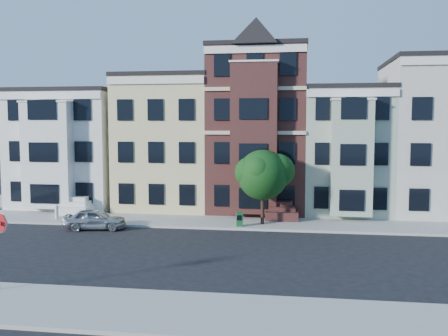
% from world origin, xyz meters
% --- Properties ---
extents(ground, '(120.00, 120.00, 0.00)m').
position_xyz_m(ground, '(0.00, 0.00, 0.00)').
color(ground, black).
extents(far_sidewalk, '(60.00, 4.00, 0.15)m').
position_xyz_m(far_sidewalk, '(0.00, 8.00, 0.07)').
color(far_sidewalk, '#9E9B93').
rests_on(far_sidewalk, ground).
extents(near_sidewalk, '(60.00, 4.00, 0.15)m').
position_xyz_m(near_sidewalk, '(0.00, -8.00, 0.07)').
color(near_sidewalk, '#9E9B93').
rests_on(near_sidewalk, ground).
extents(house_white, '(8.00, 9.00, 9.00)m').
position_xyz_m(house_white, '(-15.00, 14.50, 4.50)').
color(house_white, silver).
rests_on(house_white, ground).
extents(house_yellow, '(7.00, 9.00, 10.00)m').
position_xyz_m(house_yellow, '(-7.00, 14.50, 5.00)').
color(house_yellow, beige).
rests_on(house_yellow, ground).
extents(house_brown, '(7.00, 9.00, 12.00)m').
position_xyz_m(house_brown, '(0.00, 14.50, 6.00)').
color(house_brown, '#3E1D1A').
rests_on(house_brown, ground).
extents(house_green, '(6.00, 9.00, 9.00)m').
position_xyz_m(house_green, '(6.50, 14.50, 4.50)').
color(house_green, '#9AA891').
rests_on(house_green, ground).
extents(house_cream, '(8.00, 9.00, 11.00)m').
position_xyz_m(house_cream, '(13.50, 14.50, 5.50)').
color(house_cream, beige).
rests_on(house_cream, ground).
extents(street_tree, '(5.40, 5.40, 5.94)m').
position_xyz_m(street_tree, '(0.76, 7.52, 3.12)').
color(street_tree, '#164915').
rests_on(street_tree, far_sidewalk).
extents(parked_car, '(4.00, 2.10, 1.30)m').
position_xyz_m(parked_car, '(-9.55, 5.02, 0.65)').
color(parked_car, '#A6AAAF').
rests_on(parked_car, ground).
extents(newspaper_box, '(0.48, 0.44, 0.90)m').
position_xyz_m(newspaper_box, '(-0.63, 6.59, 0.60)').
color(newspaper_box, '#1C5D2C').
rests_on(newspaper_box, far_sidewalk).
extents(fire_hydrant, '(0.29, 0.29, 0.76)m').
position_xyz_m(fire_hydrant, '(-13.24, 7.27, 0.53)').
color(fire_hydrant, beige).
rests_on(fire_hydrant, far_sidewalk).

